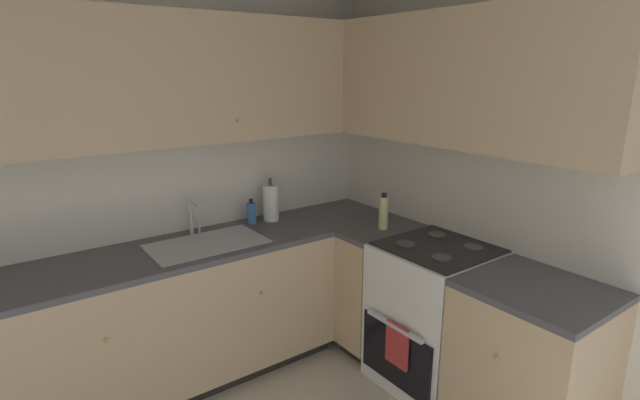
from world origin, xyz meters
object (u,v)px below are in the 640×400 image
at_px(paper_towel_roll, 271,203).
at_px(oil_bottle, 384,212).
at_px(soap_bottle, 251,213).
at_px(oven_range, 434,314).

relative_size(paper_towel_roll, oil_bottle, 1.28).
distance_m(soap_bottle, paper_towel_roll, 0.15).
xyz_separation_m(oven_range, soap_bottle, (-0.67, 1.08, 0.51)).
bearing_deg(oil_bottle, oven_range, -87.71).
bearing_deg(oil_bottle, paper_towel_roll, 130.13).
height_order(soap_bottle, oil_bottle, oil_bottle).
distance_m(oven_range, oil_bottle, 0.72).
height_order(oven_range, soap_bottle, soap_bottle).
bearing_deg(oven_range, soap_bottle, 121.74).
xyz_separation_m(paper_towel_roll, oil_bottle, (0.51, -0.60, -0.01)).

